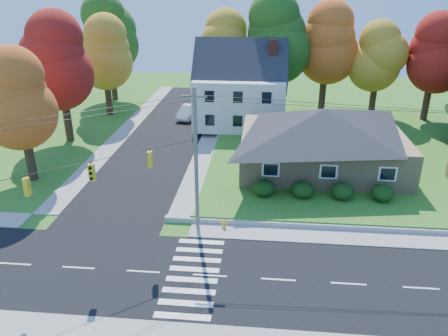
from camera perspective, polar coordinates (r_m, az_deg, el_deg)
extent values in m
plane|color=#3D7923|center=(26.41, -1.85, -13.89)|extent=(120.00, 120.00, 0.00)
cube|color=black|center=(26.41, -1.85, -13.87)|extent=(90.00, 8.00, 0.02)
cube|color=black|center=(50.66, -7.19, 4.79)|extent=(8.00, 44.00, 0.02)
cube|color=#9C9A90|center=(30.49, -0.67, -8.17)|extent=(90.00, 2.00, 0.08)
cube|color=#3D7923|center=(45.84, 17.93, 2.10)|extent=(30.00, 30.00, 0.50)
cube|color=tan|center=(39.71, 12.60, 2.31)|extent=(14.00, 10.00, 3.20)
pyramid|color=#26262B|center=(38.85, 12.95, 6.02)|extent=(14.60, 10.60, 2.20)
cube|color=silver|center=(50.54, 2.10, 8.80)|extent=(10.00, 8.00, 5.60)
pyramid|color=#26262B|center=(49.69, 2.17, 13.27)|extent=(10.40, 8.40, 2.40)
cube|color=brown|center=(50.00, 6.21, 10.88)|extent=(0.90, 0.90, 9.60)
ellipsoid|color=#163A10|center=(34.05, 5.21, -2.60)|extent=(1.70, 1.70, 1.27)
ellipsoid|color=#163A10|center=(34.19, 10.24, -2.78)|extent=(1.70, 1.70, 1.27)
ellipsoid|color=#163A10|center=(34.60, 15.20, -2.93)|extent=(1.70, 1.70, 1.27)
ellipsoid|color=#163A10|center=(35.26, 20.01, -3.06)|extent=(1.70, 1.70, 1.27)
cylinder|color=#666059|center=(28.59, -3.67, 0.72)|extent=(0.26, 0.26, 10.00)
cube|color=#666059|center=(27.21, -3.91, 9.30)|extent=(1.60, 0.12, 0.12)
cube|color=gold|center=(25.26, -24.33, -2.25)|extent=(0.26, 0.34, 1.00)
cube|color=gold|center=(25.85, -16.89, -0.55)|extent=(0.34, 0.26, 1.00)
cube|color=gold|center=(26.93, -9.64, 1.14)|extent=(0.26, 0.34, 1.00)
cylinder|color=black|center=(25.29, -20.35, 0.05)|extent=(13.02, 10.43, 0.04)
cylinder|color=#3F2A19|center=(56.52, 0.42, 10.28)|extent=(0.80, 0.80, 5.40)
sphere|color=#C18A25|center=(55.77, 0.44, 14.19)|extent=(6.72, 6.72, 6.72)
sphere|color=#C18A25|center=(55.52, 0.44, 15.90)|extent=(5.91, 5.91, 5.91)
sphere|color=#C18A25|center=(55.33, 0.45, 17.62)|extent=(5.11, 5.11, 5.11)
cylinder|color=#3F2A19|center=(55.25, 6.64, 10.30)|extent=(0.86, 0.86, 6.30)
sphere|color=#2B5718|center=(54.41, 6.87, 14.97)|extent=(7.84, 7.84, 7.84)
sphere|color=#2B5718|center=(54.17, 6.97, 17.02)|extent=(6.90, 6.90, 6.90)
sphere|color=#2B5718|center=(53.99, 7.08, 19.09)|extent=(5.96, 5.96, 5.96)
cylinder|color=#3F2A19|center=(56.72, 12.78, 9.99)|extent=(0.83, 0.83, 5.85)
sphere|color=#CE561C|center=(55.93, 13.17, 14.20)|extent=(7.28, 7.28, 7.28)
sphere|color=#CE561C|center=(55.69, 13.35, 16.04)|extent=(6.41, 6.41, 6.41)
sphere|color=#CE561C|center=(55.51, 13.53, 17.90)|extent=(5.53, 5.53, 5.53)
cylinder|color=#3F2A19|center=(56.94, 18.91, 8.90)|extent=(0.77, 0.77, 4.95)
sphere|color=#C18A25|center=(56.23, 19.39, 12.42)|extent=(6.16, 6.16, 6.16)
sphere|color=#C18A25|center=(55.99, 19.61, 13.95)|extent=(5.42, 5.42, 5.42)
sphere|color=#C18A25|center=(55.79, 19.83, 15.51)|extent=(4.68, 4.68, 4.68)
cylinder|color=#3F2A19|center=(57.65, 25.01, 8.37)|extent=(0.80, 0.80, 5.40)
sphere|color=maroon|center=(56.91, 25.68, 12.14)|extent=(6.72, 6.72, 6.72)
sphere|color=maroon|center=(56.67, 25.98, 13.80)|extent=(5.91, 5.91, 5.91)
sphere|color=maroon|center=(56.48, 26.29, 15.46)|extent=(5.11, 5.11, 5.11)
cylinder|color=#3F2A19|center=(40.67, -24.12, 1.84)|extent=(0.77, 0.77, 4.95)
sphere|color=#CE561C|center=(39.63, -24.97, 6.65)|extent=(6.16, 6.16, 6.16)
sphere|color=#CE561C|center=(39.27, -25.35, 8.79)|extent=(5.42, 5.42, 5.42)
sphere|color=#CE561C|center=(38.97, -25.74, 10.97)|extent=(4.68, 4.68, 4.68)
cylinder|color=#3F2A19|center=(49.39, -19.85, 6.63)|extent=(0.83, 0.83, 5.85)
sphere|color=maroon|center=(48.45, -20.53, 11.41)|extent=(7.28, 7.28, 7.28)
sphere|color=maroon|center=(48.15, -20.84, 13.51)|extent=(6.41, 6.41, 6.41)
sphere|color=maroon|center=(47.92, -21.16, 15.65)|extent=(5.53, 5.53, 5.53)
cylinder|color=#3F2A19|center=(57.98, -14.90, 9.33)|extent=(0.80, 0.80, 5.40)
sphere|color=#C18A25|center=(57.21, -15.31, 13.12)|extent=(6.72, 6.72, 6.72)
sphere|color=#C18A25|center=(56.96, -15.49, 14.77)|extent=(5.91, 5.91, 5.91)
sphere|color=#C18A25|center=(56.76, -15.68, 16.44)|extent=(5.11, 5.11, 5.11)
cylinder|color=#3F2A19|center=(65.90, -14.29, 11.42)|extent=(0.86, 0.86, 6.30)
sphere|color=#2B5718|center=(65.17, -14.69, 15.33)|extent=(7.84, 7.84, 7.84)
sphere|color=#2B5718|center=(64.95, -14.88, 17.03)|extent=(6.90, 6.90, 6.90)
sphere|color=#2B5718|center=(64.78, -15.06, 18.75)|extent=(5.96, 5.96, 5.96)
imported|color=silver|center=(55.19, -4.71, 7.33)|extent=(2.41, 5.05, 1.60)
cylinder|color=gold|center=(30.82, -0.02, -7.78)|extent=(0.31, 0.31, 0.09)
cylinder|color=gold|center=(30.69, -0.02, -7.37)|extent=(0.21, 0.21, 0.48)
sphere|color=gold|center=(30.54, -0.02, -6.91)|extent=(0.22, 0.22, 0.22)
cylinder|color=gold|center=(30.64, -0.02, -7.23)|extent=(0.39, 0.12, 0.10)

